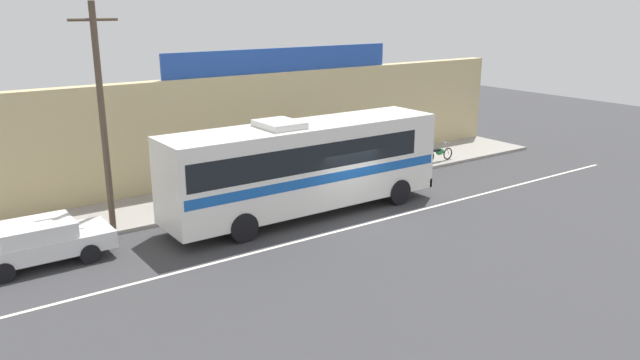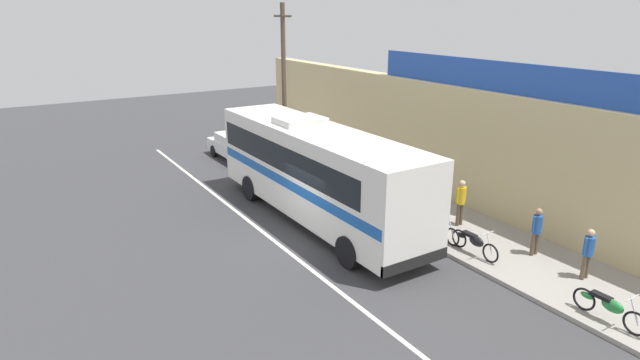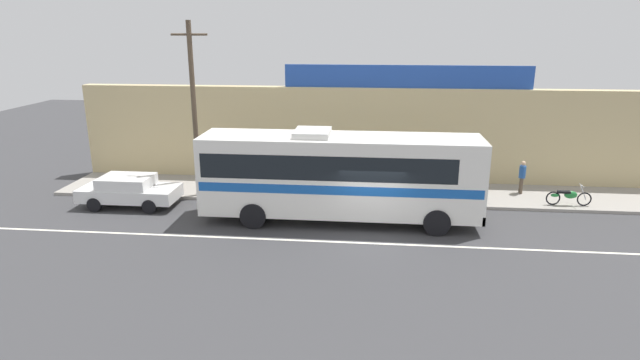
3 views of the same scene
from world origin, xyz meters
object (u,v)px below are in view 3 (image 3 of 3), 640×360
utility_pole (194,108)px  motorcycle_orange (431,192)px  parked_car (129,190)px  pedestrian_by_curb (419,171)px  pedestrian_far_left (483,173)px  intercity_bus (338,172)px  motorcycle_green (465,192)px  pedestrian_near_shop (522,175)px  motorcycle_black (568,196)px

utility_pole → motorcycle_orange: bearing=0.8°
parked_car → utility_pole: utility_pole is taller
parked_car → pedestrian_by_curb: size_ratio=2.47×
pedestrian_far_left → pedestrian_by_curb: bearing=-175.6°
utility_pole → motorcycle_orange: utility_pole is taller
intercity_bus → motorcycle_green: 6.27m
utility_pole → parked_car: bearing=-151.6°
parked_car → motorcycle_green: (14.84, 1.71, -0.17)m
motorcycle_orange → pedestrian_far_left: pedestrian_far_left is taller
pedestrian_near_shop → pedestrian_far_left: pedestrian_far_left is taller
parked_car → motorcycle_black: bearing=4.9°
parked_car → pedestrian_near_shop: 17.98m
motorcycle_black → motorcycle_orange: same height
motorcycle_black → pedestrian_near_shop: 2.30m
motorcycle_green → motorcycle_black: bearing=-0.9°
motorcycle_orange → pedestrian_far_left: size_ratio=1.17×
parked_car → motorcycle_green: 14.94m
pedestrian_near_shop → pedestrian_by_curb: (-4.77, -0.13, 0.10)m
utility_pole → motorcycle_green: size_ratio=4.09×
motorcycle_black → pedestrian_near_shop: (-1.59, 1.60, 0.47)m
motorcycle_black → pedestrian_far_left: 3.80m
intercity_bus → pedestrian_by_curb: size_ratio=6.50×
utility_pole → motorcycle_black: size_ratio=4.05×
pedestrian_far_left → pedestrian_by_curb: (-2.99, -0.23, 0.09)m
parked_car → pedestrian_far_left: (15.90, 3.33, 0.32)m
intercity_bus → pedestrian_by_curb: bearing=48.1°
utility_pole → pedestrian_far_left: utility_pole is taller
parked_car → motorcycle_black: (19.27, 1.64, -0.17)m
motorcycle_green → motorcycle_black: size_ratio=0.99×
parked_car → motorcycle_orange: size_ratio=2.30×
intercity_bus → pedestrian_near_shop: intercity_bus is taller
intercity_bus → utility_pole: size_ratio=1.43×
motorcycle_green → pedestrian_by_curb: 2.44m
utility_pole → motorcycle_black: 16.95m
intercity_bus → motorcycle_green: intercity_bus is taller
motorcycle_black → pedestrian_far_left: size_ratio=1.22×
parked_car → motorcycle_black: size_ratio=2.20×
utility_pole → motorcycle_green: utility_pole is taller
utility_pole → pedestrian_far_left: size_ratio=4.93×
motorcycle_black → pedestrian_by_curb: (-6.35, 1.46, 0.58)m
pedestrian_far_left → parked_car: bearing=-168.2°
intercity_bus → motorcycle_orange: intercity_bus is taller
motorcycle_orange → pedestrian_by_curb: (-0.46, 1.49, 0.58)m
motorcycle_green → motorcycle_black: (4.43, -0.07, 0.00)m
pedestrian_far_left → utility_pole: bearing=-171.9°
pedestrian_by_curb → parked_car: bearing=-166.5°
parked_car → pedestrian_near_shop: bearing=10.4°
pedestrian_near_shop → intercity_bus: bearing=-153.7°
intercity_bus → motorcycle_black: bearing=14.3°
parked_car → intercity_bus: bearing=-5.5°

